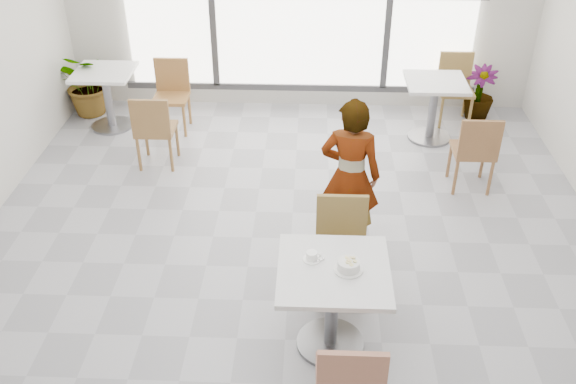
{
  "coord_description": "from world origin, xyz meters",
  "views": [
    {
      "loc": [
        0.17,
        -4.36,
        3.6
      ],
      "look_at": [
        0.0,
        -0.3,
        1.0
      ],
      "focal_mm": 39.14,
      "sensor_mm": 36.0,
      "label": 1
    }
  ],
  "objects_px": {
    "oatmeal_bowl": "(349,265)",
    "plant_right": "(479,93)",
    "bg_chair_right_near": "(475,148)",
    "person": "(350,176)",
    "plant_left": "(90,83)",
    "bg_table_left": "(107,91)",
    "coffee_cup": "(312,256)",
    "bg_chair_left_far": "(172,90)",
    "chair_far": "(341,241)",
    "bg_table_right": "(434,102)",
    "bg_chair_left_near": "(154,127)",
    "bg_chair_right_far": "(455,83)",
    "chair_near": "(350,382)",
    "main_table": "(333,293)"
  },
  "relations": [
    {
      "from": "oatmeal_bowl",
      "to": "coffee_cup",
      "type": "bearing_deg",
      "value": 157.66
    },
    {
      "from": "bg_chair_right_far",
      "to": "plant_left",
      "type": "xyz_separation_m",
      "value": [
        -4.67,
        -0.02,
        -0.07
      ]
    },
    {
      "from": "main_table",
      "to": "coffee_cup",
      "type": "height_order",
      "value": "coffee_cup"
    },
    {
      "from": "coffee_cup",
      "to": "bg_chair_left_near",
      "type": "bearing_deg",
      "value": 124.46
    },
    {
      "from": "coffee_cup",
      "to": "bg_chair_right_far",
      "type": "bearing_deg",
      "value": 65.62
    },
    {
      "from": "chair_far",
      "to": "bg_chair_right_near",
      "type": "bearing_deg",
      "value": 48.72
    },
    {
      "from": "bg_chair_right_near",
      "to": "oatmeal_bowl",
      "type": "bearing_deg",
      "value": 58.48
    },
    {
      "from": "chair_far",
      "to": "person",
      "type": "xyz_separation_m",
      "value": [
        0.09,
        0.63,
        0.24
      ]
    },
    {
      "from": "bg_chair_left_near",
      "to": "bg_table_left",
      "type": "bearing_deg",
      "value": -50.53
    },
    {
      "from": "bg_chair_right_near",
      "to": "coffee_cup",
      "type": "bearing_deg",
      "value": 52.77
    },
    {
      "from": "main_table",
      "to": "bg_table_left",
      "type": "relative_size",
      "value": 1.07
    },
    {
      "from": "coffee_cup",
      "to": "bg_chair_left_far",
      "type": "distance_m",
      "value": 3.98
    },
    {
      "from": "person",
      "to": "bg_chair_right_near",
      "type": "height_order",
      "value": "person"
    },
    {
      "from": "chair_far",
      "to": "bg_chair_left_near",
      "type": "relative_size",
      "value": 1.0
    },
    {
      "from": "bg_table_left",
      "to": "bg_chair_right_far",
      "type": "distance_m",
      "value": 4.35
    },
    {
      "from": "oatmeal_bowl",
      "to": "bg_table_right",
      "type": "relative_size",
      "value": 0.28
    },
    {
      "from": "oatmeal_bowl",
      "to": "bg_chair_left_far",
      "type": "xyz_separation_m",
      "value": [
        -2.01,
        3.66,
        -0.29
      ]
    },
    {
      "from": "bg_table_right",
      "to": "chair_far",
      "type": "bearing_deg",
      "value": -112.89
    },
    {
      "from": "bg_chair_left_far",
      "to": "bg_chair_right_near",
      "type": "height_order",
      "value": "same"
    },
    {
      "from": "bg_table_left",
      "to": "bg_chair_right_near",
      "type": "height_order",
      "value": "bg_chair_right_near"
    },
    {
      "from": "chair_near",
      "to": "bg_chair_right_near",
      "type": "relative_size",
      "value": 1.0
    },
    {
      "from": "coffee_cup",
      "to": "person",
      "type": "relative_size",
      "value": 0.11
    },
    {
      "from": "bg_table_right",
      "to": "bg_chair_left_near",
      "type": "bearing_deg",
      "value": -165.42
    },
    {
      "from": "oatmeal_bowl",
      "to": "bg_chair_right_far",
      "type": "distance_m",
      "value": 4.31
    },
    {
      "from": "bg_table_right",
      "to": "bg_chair_left_near",
      "type": "distance_m",
      "value": 3.28
    },
    {
      "from": "bg_chair_right_near",
      "to": "person",
      "type": "bearing_deg",
      "value": 36.51
    },
    {
      "from": "main_table",
      "to": "bg_chair_right_far",
      "type": "distance_m",
      "value": 4.33
    },
    {
      "from": "oatmeal_bowl",
      "to": "bg_chair_left_far",
      "type": "relative_size",
      "value": 0.24
    },
    {
      "from": "chair_near",
      "to": "coffee_cup",
      "type": "height_order",
      "value": "chair_near"
    },
    {
      "from": "coffee_cup",
      "to": "person",
      "type": "height_order",
      "value": "person"
    },
    {
      "from": "oatmeal_bowl",
      "to": "plant_right",
      "type": "bearing_deg",
      "value": 65.57
    },
    {
      "from": "person",
      "to": "bg_chair_right_far",
      "type": "relative_size",
      "value": 1.7
    },
    {
      "from": "chair_far",
      "to": "bg_chair_right_near",
      "type": "height_order",
      "value": "same"
    },
    {
      "from": "chair_near",
      "to": "bg_table_right",
      "type": "bearing_deg",
      "value": -105.45
    },
    {
      "from": "plant_right",
      "to": "oatmeal_bowl",
      "type": "bearing_deg",
      "value": -114.43
    },
    {
      "from": "chair_near",
      "to": "coffee_cup",
      "type": "distance_m",
      "value": 0.97
    },
    {
      "from": "bg_table_left",
      "to": "bg_table_right",
      "type": "bearing_deg",
      "value": -2.19
    },
    {
      "from": "plant_left",
      "to": "chair_far",
      "type": "bearing_deg",
      "value": -46.71
    },
    {
      "from": "chair_near",
      "to": "chair_far",
      "type": "distance_m",
      "value": 1.46
    },
    {
      "from": "coffee_cup",
      "to": "bg_table_left",
      "type": "distance_m",
      "value": 4.37
    },
    {
      "from": "coffee_cup",
      "to": "main_table",
      "type": "bearing_deg",
      "value": -31.55
    },
    {
      "from": "bg_table_right",
      "to": "bg_chair_left_near",
      "type": "height_order",
      "value": "bg_chair_left_near"
    },
    {
      "from": "bg_chair_right_far",
      "to": "bg_table_right",
      "type": "bearing_deg",
      "value": -122.88
    },
    {
      "from": "bg_chair_left_far",
      "to": "bg_chair_right_far",
      "type": "bearing_deg",
      "value": 5.84
    },
    {
      "from": "main_table",
      "to": "coffee_cup",
      "type": "xyz_separation_m",
      "value": [
        -0.16,
        0.1,
        0.26
      ]
    },
    {
      "from": "person",
      "to": "bg_chair_right_near",
      "type": "xyz_separation_m",
      "value": [
        1.34,
        0.99,
        -0.24
      ]
    },
    {
      "from": "plant_left",
      "to": "bg_table_left",
      "type": "bearing_deg",
      "value": -47.36
    },
    {
      "from": "chair_near",
      "to": "bg_chair_right_near",
      "type": "xyz_separation_m",
      "value": [
        1.42,
        3.09,
        0.0
      ]
    },
    {
      "from": "bg_chair_left_far",
      "to": "chair_far",
      "type": "bearing_deg",
      "value": -56.28
    },
    {
      "from": "bg_chair_right_far",
      "to": "coffee_cup",
      "type": "bearing_deg",
      "value": -114.38
    }
  ]
}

